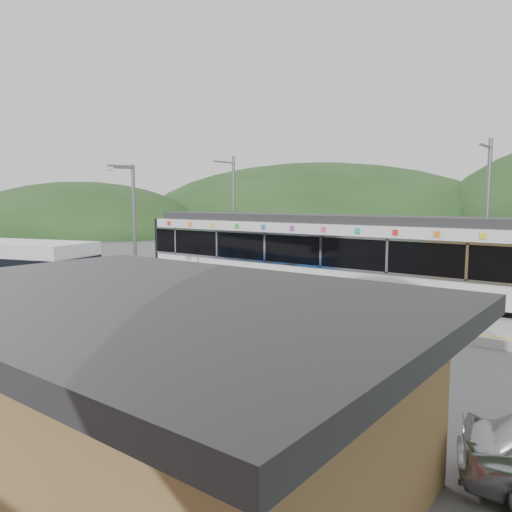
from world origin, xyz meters
The scene contains 9 objects.
ground centered at (0.00, 0.00, 0.00)m, with size 120.00×120.00×0.00m, color #4C4C4F.
hills centered at (6.19, 5.29, 0.00)m, with size 146.00×149.00×26.00m.
platform centered at (0.00, 3.30, 0.15)m, with size 26.00×3.20×0.30m, color #9E9E99.
yellow_line centered at (0.00, 2.00, 0.30)m, with size 26.00×0.10×0.01m, color yellow.
train centered at (0.85, 6.00, 2.06)m, with size 20.44×3.01×3.74m.
catenary_mast_west centered at (-7.00, 8.56, 3.65)m, with size 0.18×1.80×7.00m.
catenary_mast_east centered at (7.00, 8.56, 3.65)m, with size 0.18×1.80×7.00m.
station_shelter centered at (6.00, -9.01, 1.55)m, with size 9.20×6.20×3.00m.
lamp_post centered at (-1.72, -3.12, 3.37)m, with size 0.38×1.04×5.63m.
Camera 1 is at (12.12, -14.11, 4.42)m, focal length 35.00 mm.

